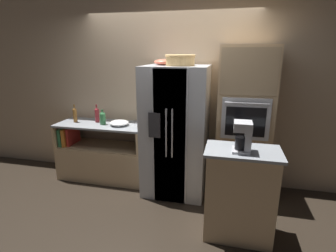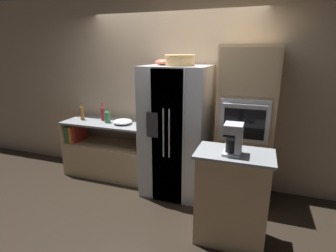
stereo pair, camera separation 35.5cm
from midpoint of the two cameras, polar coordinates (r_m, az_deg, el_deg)
name	(u,v)px [view 1 (the left image)]	position (r m, az deg, el deg)	size (l,w,h in m)	color
ground_plane	(163,188)	(3.99, -3.83, -13.48)	(20.00, 20.00, 0.00)	black
wall_back	(170,90)	(3.98, -2.12, 7.89)	(12.00, 0.06, 2.80)	tan
counter_left	(103,158)	(4.36, -16.23, -6.73)	(1.38, 0.58, 0.89)	tan
refrigerator	(176,131)	(3.63, -1.06, -1.11)	(0.85, 0.83, 1.78)	silver
wall_oven	(243,124)	(3.59, 13.43, 0.41)	(0.70, 0.65, 2.03)	tan
island_counter	(240,194)	(2.92, 11.91, -14.28)	(0.76, 0.48, 1.00)	tan
wicker_basket	(180,60)	(3.38, -0.41, 14.23)	(0.38, 0.38, 0.14)	tan
fruit_bowl	(163,62)	(3.56, -3.94, 13.70)	(0.25, 0.25, 0.08)	#DB664C
bottle_tall	(75,115)	(4.38, -21.82, 2.31)	(0.06, 0.06, 0.28)	brown
bottle_short	(97,115)	(4.26, -17.55, 2.36)	(0.06, 0.06, 0.28)	maroon
bottle_wide	(103,117)	(4.11, -16.47, 1.76)	(0.09, 0.09, 0.23)	#33723F
mixing_bowl	(119,123)	(4.00, -13.08, 0.63)	(0.28, 0.28, 0.08)	white
coffee_maker	(244,136)	(2.60, 12.57, -2.13)	(0.17, 0.20, 0.30)	#B2B2B7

